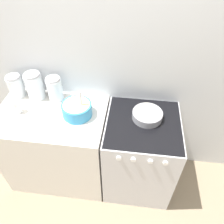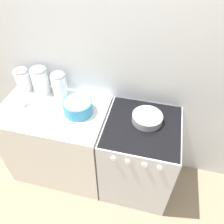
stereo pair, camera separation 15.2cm
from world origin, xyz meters
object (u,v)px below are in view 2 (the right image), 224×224
Objects in this scene: mixing_bowl at (78,106)px; tin_can at (21,100)px; stove at (138,157)px; storage_jar_left at (24,81)px; baking_pan at (147,118)px; storage_jar_right at (60,86)px; storage_jar_middle at (41,82)px.

tin_can is at bearing -176.39° from mixing_bowl.
mixing_bowl is (-0.57, 0.02, 0.51)m from stove.
mixing_bowl is 0.52m from tin_can.
storage_jar_left is 1.81× the size of tin_can.
baking_pan is (0.02, 0.06, 0.48)m from stove.
mixing_bowl is 1.00× the size of baking_pan.
storage_jar_right is (-0.25, 0.19, 0.03)m from mixing_bowl.
tin_can is (-1.09, -0.01, 0.51)m from stove.
tin_can reaches higher than baking_pan.
stove is 0.77m from mixing_bowl.
storage_jar_middle reaches higher than storage_jar_right.
storage_jar_left is at bearing 180.00° from storage_jar_right.
mixing_bowl reaches higher than storage_jar_right.
storage_jar_middle reaches higher than storage_jar_left.
mixing_bowl is at bearing 3.61° from tin_can.
mixing_bowl is 2.15× the size of tin_can.
tin_can is (-0.52, -0.03, -0.01)m from mixing_bowl.
mixing_bowl is 0.65m from storage_jar_left.
baking_pan is (0.59, 0.03, -0.03)m from mixing_bowl.
storage_jar_left is at bearing 113.54° from tin_can.
storage_jar_left is (-1.21, 0.16, 0.06)m from baking_pan.
storage_jar_middle is (0.19, -0.00, 0.02)m from storage_jar_left.
storage_jar_middle is 0.25m from tin_can.
mixing_bowl is at bearing -176.75° from baking_pan.
storage_jar_middle is (-0.43, 0.19, 0.04)m from mixing_bowl.
baking_pan is at bearing -7.43° from storage_jar_left.
storage_jar_middle is (-1.00, 0.22, 0.56)m from stove.
storage_jar_right is at bearing 165.12° from stove.
mixing_bowl reaches higher than baking_pan.
storage_jar_middle reaches higher than tin_can.
stove is 4.16× the size of storage_jar_left.
storage_jar_left reaches higher than stove.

